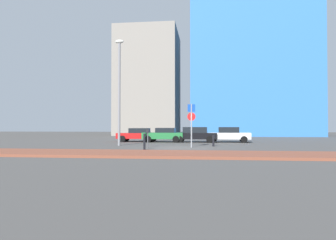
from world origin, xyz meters
name	(u,v)px	position (x,y,z in m)	size (l,w,h in m)	color
ground_plane	(180,148)	(0.00, 0.00, 0.00)	(120.00, 120.00, 0.00)	#4C4947
sidewalk_brick	(172,154)	(0.00, -5.49, 0.07)	(40.00, 3.77, 0.14)	brown
parked_car_red	(139,135)	(-4.81, 8.23, 0.72)	(4.23, 2.14, 1.37)	red
parked_car_green	(164,135)	(-2.22, 7.84, 0.73)	(3.98, 1.93, 1.40)	#237238
parked_car_black	(195,134)	(0.88, 7.87, 0.78)	(4.25, 2.02, 1.48)	black
parked_car_white	(228,134)	(4.09, 8.16, 0.76)	(4.23, 2.16, 1.48)	white
parking_sign_post	(191,120)	(0.82, 0.50, 2.02)	(0.60, 0.10, 3.20)	gray
parking_meter	(148,136)	(-2.37, 0.14, 0.87)	(0.18, 0.14, 1.34)	#4C4C51
street_lamp	(119,85)	(-5.08, 2.07, 4.94)	(0.70, 0.36, 8.59)	gray
traffic_bollard_near	(213,141)	(2.45, 1.98, 0.44)	(0.16, 0.16, 0.88)	black
traffic_bollard_mid	(144,142)	(-2.21, -1.94, 0.54)	(0.15, 0.15, 1.08)	black
building_colorful_midrise	(250,69)	(9.57, 30.41, 11.29)	(19.72, 12.86, 22.58)	#3372BF
building_under_construction	(149,84)	(-7.93, 31.24, 9.13)	(10.32, 11.44, 18.26)	gray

